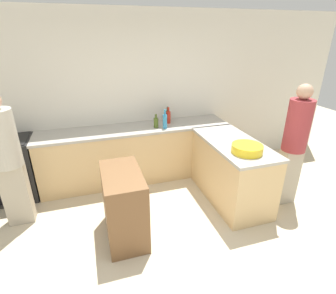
{
  "coord_description": "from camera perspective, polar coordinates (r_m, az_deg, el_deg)",
  "views": [
    {
      "loc": [
        -0.7,
        -1.85,
        2.33
      ],
      "look_at": [
        0.24,
        1.13,
        0.97
      ],
      "focal_mm": 28.0,
      "sensor_mm": 36.0,
      "label": 1
    }
  ],
  "objects": [
    {
      "name": "hot_sauce_bottle",
      "position": [
        4.44,
        0.09,
        6.58
      ],
      "size": [
        0.07,
        0.07,
        0.27
      ],
      "color": "red",
      "rests_on": "counter_back"
    },
    {
      "name": "range_oven",
      "position": [
        4.56,
        -30.77,
        -4.15
      ],
      "size": [
        0.65,
        0.62,
        0.94
      ],
      "color": "black",
      "rests_on": "ground_plane"
    },
    {
      "name": "wine_bottle_dark",
      "position": [
        4.55,
        -0.08,
        6.87
      ],
      "size": [
        0.07,
        0.07,
        0.25
      ],
      "color": "black",
      "rests_on": "counter_back"
    },
    {
      "name": "dish_soap_bottle",
      "position": [
        4.18,
        -0.67,
        5.69
      ],
      "size": [
        0.07,
        0.07,
        0.31
      ],
      "color": "#338CBF",
      "rests_on": "counter_back"
    },
    {
      "name": "island_table",
      "position": [
        3.26,
        -9.57,
        -12.37
      ],
      "size": [
        0.45,
        0.82,
        0.87
      ],
      "color": "brown",
      "rests_on": "ground_plane"
    },
    {
      "name": "person_by_range",
      "position": [
        3.73,
        -31.65,
        -1.93
      ],
      "size": [
        0.34,
        0.34,
        1.74
      ],
      "color": "#ADA38E",
      "rests_on": "ground_plane"
    },
    {
      "name": "person_at_peninsula",
      "position": [
        3.99,
        25.8,
        0.98
      ],
      "size": [
        0.32,
        0.32,
        1.75
      ],
      "color": "#ADA38E",
      "rests_on": "ground_plane"
    },
    {
      "name": "ground_plane",
      "position": [
        3.05,
        2.37,
        -26.2
      ],
      "size": [
        14.0,
        14.0,
        0.0
      ],
      "primitive_type": "plane",
      "color": "beige"
    },
    {
      "name": "olive_oil_bottle",
      "position": [
        4.24,
        -2.63,
        5.4
      ],
      "size": [
        0.07,
        0.07,
        0.22
      ],
      "color": "#475B1E",
      "rests_on": "counter_back"
    },
    {
      "name": "wall_back",
      "position": [
        4.49,
        -8.2,
        10.72
      ],
      "size": [
        8.0,
        0.06,
        2.7
      ],
      "color": "silver",
      "rests_on": "ground_plane"
    },
    {
      "name": "mixing_bowl",
      "position": [
        3.48,
        16.83,
        -0.36
      ],
      "size": [
        0.39,
        0.39,
        0.11
      ],
      "color": "yellow",
      "rests_on": "counter_peninsula"
    },
    {
      "name": "counter_back",
      "position": [
        4.46,
        -6.81,
        -1.37
      ],
      "size": [
        3.11,
        0.64,
        0.92
      ],
      "color": "#D6B27A",
      "rests_on": "ground_plane"
    },
    {
      "name": "counter_peninsula",
      "position": [
        4.0,
        13.51,
        -5.0
      ],
      "size": [
        0.69,
        1.45,
        0.92
      ],
      "color": "#D6B27A",
      "rests_on": "ground_plane"
    }
  ]
}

